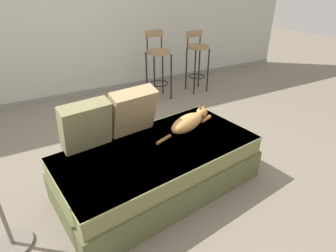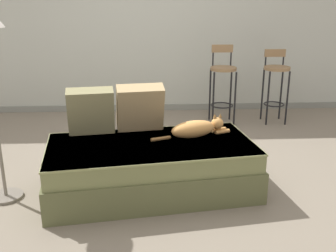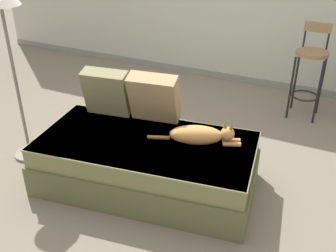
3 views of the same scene
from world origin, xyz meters
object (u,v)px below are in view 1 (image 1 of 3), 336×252
at_px(cat, 189,122).
at_px(bar_stool_by_doorway, 197,55).
at_px(throw_pillow_middle, 132,111).
at_px(couch, 159,167).
at_px(throw_pillow_corner, 86,126).
at_px(bar_stool_near_window, 158,61).

xyz_separation_m(cat, bar_stool_by_doorway, (1.27, 1.79, 0.09)).
bearing_deg(throw_pillow_middle, cat, -20.32).
xyz_separation_m(couch, throw_pillow_middle, (-0.09, 0.34, 0.44)).
xyz_separation_m(throw_pillow_corner, cat, (0.93, -0.12, -0.14)).
bearing_deg(couch, throw_pillow_middle, 105.43).
distance_m(couch, throw_pillow_middle, 0.56).
bearing_deg(bar_stool_by_doorway, couch, -130.87).
xyz_separation_m(throw_pillow_middle, bar_stool_by_doorway, (1.77, 1.60, -0.06)).
bearing_deg(bar_stool_near_window, throw_pillow_middle, -123.47).
height_order(couch, throw_pillow_middle, throw_pillow_middle).
xyz_separation_m(throw_pillow_corner, bar_stool_near_window, (1.50, 1.67, -0.05)).
xyz_separation_m(throw_pillow_middle, cat, (0.50, -0.18, -0.15)).
distance_m(cat, bar_stool_near_window, 1.88).
relative_size(bar_stool_near_window, bar_stool_by_doorway, 1.07).
bearing_deg(bar_stool_near_window, bar_stool_by_doorway, -0.02).
xyz_separation_m(throw_pillow_corner, bar_stool_by_doorway, (2.21, 1.67, -0.05)).
bearing_deg(couch, cat, 20.42).
relative_size(throw_pillow_middle, cat, 0.63).
height_order(couch, cat, cat).
height_order(throw_pillow_corner, bar_stool_by_doorway, bar_stool_by_doorway).
relative_size(throw_pillow_corner, bar_stool_near_window, 0.42).
xyz_separation_m(throw_pillow_corner, throw_pillow_middle, (0.44, 0.06, 0.01)).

